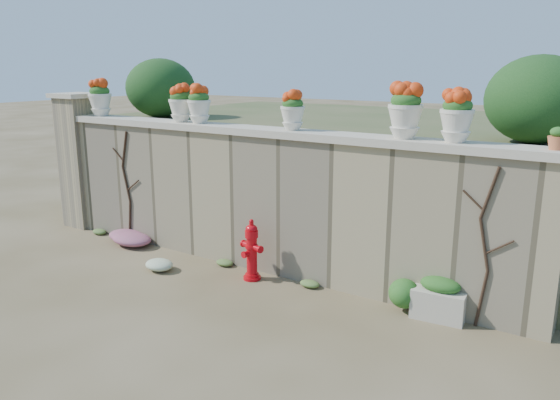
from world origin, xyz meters
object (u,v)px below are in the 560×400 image
Objects in this scene: planter_box at (439,299)px; fire_hydrant at (252,250)px; urn_pot_0 at (100,98)px; terracotta_pot at (557,140)px.

fire_hydrant is at bearing -179.94° from planter_box.
fire_hydrant is 1.35× the size of planter_box.
terracotta_pot is at bearing -0.00° from urn_pot_0.
urn_pot_0 reaches higher than fire_hydrant.
terracotta_pot reaches higher than planter_box.
urn_pot_0 is at bearing 172.30° from planter_box.
planter_box is 1.05× the size of urn_pot_0.
urn_pot_0 reaches higher than terracotta_pot.
urn_pot_0 is (-3.64, 0.50, 1.97)m from fire_hydrant.
fire_hydrant is 2.63m from planter_box.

